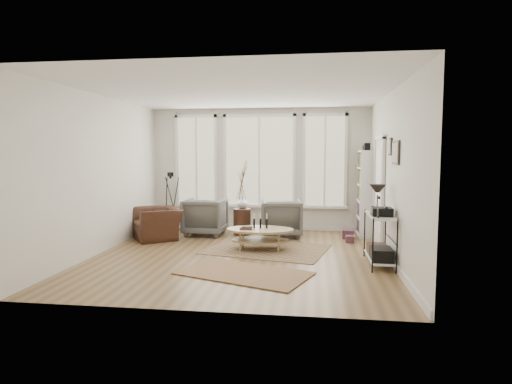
# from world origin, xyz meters

# --- Properties ---
(room) EXTENTS (5.50, 5.54, 2.90)m
(room) POSITION_xyz_m (0.02, 0.03, 1.43)
(room) COLOR olive
(room) RESTS_ON ground
(bay_window) EXTENTS (4.14, 0.12, 2.24)m
(bay_window) POSITION_xyz_m (0.00, 2.71, 1.61)
(bay_window) COLOR tan
(bay_window) RESTS_ON ground
(door) EXTENTS (0.09, 1.06, 2.22)m
(door) POSITION_xyz_m (2.57, 1.15, 1.12)
(door) COLOR silver
(door) RESTS_ON ground
(bookcase) EXTENTS (0.31, 0.85, 2.06)m
(bookcase) POSITION_xyz_m (2.44, 2.23, 0.96)
(bookcase) COLOR white
(bookcase) RESTS_ON ground
(low_shelf) EXTENTS (0.38, 1.08, 1.30)m
(low_shelf) POSITION_xyz_m (2.38, -0.30, 0.51)
(low_shelf) COLOR white
(low_shelf) RESTS_ON ground
(wall_art) EXTENTS (0.04, 0.88, 0.44)m
(wall_art) POSITION_xyz_m (2.58, -0.27, 1.88)
(wall_art) COLOR black
(wall_art) RESTS_ON ground
(rug_main) EXTENTS (2.50, 2.09, 0.01)m
(rug_main) POSITION_xyz_m (0.42, 0.55, 0.01)
(rug_main) COLOR brown
(rug_main) RESTS_ON ground
(rug_runner) EXTENTS (2.21, 1.70, 0.01)m
(rug_runner) POSITION_xyz_m (0.24, -1.14, 0.01)
(rug_runner) COLOR brown
(rug_runner) RESTS_ON ground
(coffee_table) EXTENTS (1.31, 0.86, 0.59)m
(coffee_table) POSITION_xyz_m (0.28, 0.52, 0.32)
(coffee_table) COLOR tan
(coffee_table) RESTS_ON ground
(armchair_left) EXTENTS (0.90, 0.93, 0.83)m
(armchair_left) POSITION_xyz_m (-1.12, 1.86, 0.41)
(armchair_left) COLOR #5F5E5A
(armchair_left) RESTS_ON ground
(armchair_right) EXTENTS (0.99, 1.01, 0.82)m
(armchair_right) POSITION_xyz_m (0.59, 1.90, 0.41)
(armchair_right) COLOR #5F5E5A
(armchair_right) RESTS_ON ground
(side_table) EXTENTS (0.39, 0.39, 1.65)m
(side_table) POSITION_xyz_m (-0.30, 1.98, 0.79)
(side_table) COLOR #3C2117
(side_table) RESTS_ON ground
(vase) EXTENTS (0.31, 0.31, 0.26)m
(vase) POSITION_xyz_m (-0.30, 2.08, 0.72)
(vase) COLOR silver
(vase) RESTS_ON side_table
(accent_chair) EXTENTS (1.36, 1.32, 0.67)m
(accent_chair) POSITION_xyz_m (-2.04, 1.27, 0.33)
(accent_chair) COLOR #3C2117
(accent_chair) RESTS_ON ground
(tripod_camera) EXTENTS (0.49, 0.49, 1.40)m
(tripod_camera) POSITION_xyz_m (-2.02, 2.15, 0.64)
(tripod_camera) COLOR black
(tripod_camera) RESTS_ON ground
(book_stack_near) EXTENTS (0.27, 0.33, 0.19)m
(book_stack_near) POSITION_xyz_m (2.05, 1.86, 0.10)
(book_stack_near) COLOR maroon
(book_stack_near) RESTS_ON ground
(book_stack_far) EXTENTS (0.17, 0.22, 0.14)m
(book_stack_far) POSITION_xyz_m (2.05, 1.44, 0.07)
(book_stack_far) COLOR maroon
(book_stack_far) RESTS_ON ground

